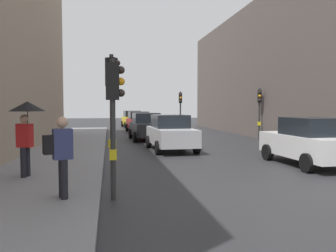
{
  "coord_description": "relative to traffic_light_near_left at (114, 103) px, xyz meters",
  "views": [
    {
      "loc": [
        -4.93,
        -7.74,
        2.13
      ],
      "look_at": [
        -1.6,
        11.53,
        1.06
      ],
      "focal_mm": 36.47,
      "sensor_mm": 36.0,
      "label": 1
    }
  ],
  "objects": [
    {
      "name": "car_silver_hatchback",
      "position": [
        2.88,
        8.61,
        -1.36
      ],
      "size": [
        2.16,
        4.27,
        1.76
      ],
      "color": "#BCBCC1",
      "rests_on": "ground"
    },
    {
      "name": "sidewalk_kerb",
      "position": [
        -2.0,
        5.86,
        -2.16
      ],
      "size": [
        3.34,
        40.0,
        0.16
      ],
      "primitive_type": "cube",
      "color": "gray",
      "rests_on": "ground"
    },
    {
      "name": "car_yellow_taxi",
      "position": [
        2.31,
        28.4,
        -1.36
      ],
      "size": [
        2.26,
        4.32,
        1.76
      ],
      "color": "yellow",
      "rests_on": "ground"
    },
    {
      "name": "car_dark_suv",
      "position": [
        2.29,
        14.3,
        -1.36
      ],
      "size": [
        2.17,
        4.28,
        1.76
      ],
      "color": "black",
      "rests_on": "ground"
    },
    {
      "name": "traffic_light_mid_street",
      "position": [
        9.66,
        13.25,
        0.1
      ],
      "size": [
        0.33,
        0.45,
        3.39
      ],
      "color": "#2D2D2D",
      "rests_on": "ground"
    },
    {
      "name": "car_white_compact",
      "position": [
        7.11,
        3.5,
        -1.36
      ],
      "size": [
        2.1,
        4.24,
        1.76
      ],
      "color": "silver",
      "rests_on": "ground"
    },
    {
      "name": "car_red_sedan",
      "position": [
        2.42,
        21.47,
        -1.36
      ],
      "size": [
        2.17,
        4.28,
        1.76
      ],
      "color": "red",
      "rests_on": "ground"
    },
    {
      "name": "pedestrian_with_umbrella",
      "position": [
        -2.4,
        2.24,
        -0.4
      ],
      "size": [
        1.0,
        1.0,
        2.14
      ],
      "color": "black",
      "rests_on": "sidewalk_kerb"
    },
    {
      "name": "ground_plane",
      "position": [
        4.82,
        -0.14,
        -2.24
      ],
      "size": [
        120.0,
        120.0,
        0.0
      ],
      "primitive_type": "plane",
      "color": "#28282B"
    },
    {
      "name": "traffic_light_far_median",
      "position": [
        5.74,
        19.85,
        0.13
      ],
      "size": [
        0.25,
        0.44,
        3.43
      ],
      "color": "#2D2D2D",
      "rests_on": "ground"
    },
    {
      "name": "traffic_light_near_right",
      "position": [
        -0.0,
        2.39,
        0.31
      ],
      "size": [
        0.45,
        0.35,
        3.69
      ],
      "color": "#2D2D2D",
      "rests_on": "ground"
    },
    {
      "name": "pedestrian_with_grey_backpack",
      "position": [
        -1.15,
        -0.29,
        -1.07
      ],
      "size": [
        0.65,
        0.44,
        1.77
      ],
      "color": "black",
      "rests_on": "sidewalk_kerb"
    },
    {
      "name": "traffic_light_near_left",
      "position": [
        0.0,
        0.0,
        0.0
      ],
      "size": [
        0.43,
        0.25,
        3.24
      ],
      "color": "#2D2D2D",
      "rests_on": "ground"
    }
  ]
}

